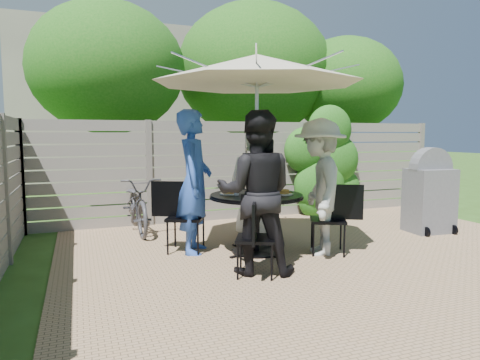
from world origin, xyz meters
name	(u,v)px	position (x,y,z in m)	size (l,w,h in m)	color
backyard_envelope	(176,106)	(0.09, 10.29, 2.61)	(60.00, 60.00, 5.00)	#2E4C18
patio_table	(256,212)	(-0.95, 0.70, 0.56)	(1.61, 1.61, 0.80)	black
umbrella	(257,69)	(-0.95, 0.70, 2.43)	(3.56, 3.56, 2.62)	silver
chair_back	(257,221)	(-0.56, 1.59, 0.25)	(0.53, 0.64, 0.84)	black
person_back	(257,182)	(-0.62, 1.47, 0.88)	(0.86, 0.56, 1.77)	white
chair_left	(185,231)	(-1.83, 1.09, 0.29)	(0.74, 0.63, 0.97)	black
person_left	(194,182)	(-1.71, 1.04, 0.96)	(0.70, 0.46, 1.93)	blue
chair_front	(255,254)	(-1.33, -0.18, 0.27)	(0.57, 0.67, 0.89)	black
person_front	(256,193)	(-1.28, -0.06, 0.93)	(0.91, 0.71, 1.87)	black
chair_right	(329,233)	(-0.06, 0.32, 0.28)	(0.72, 0.61, 0.94)	black
person_right	(319,187)	(-0.19, 0.37, 0.90)	(1.17, 0.67, 1.81)	#B2B5B0
plate_back	(257,189)	(-0.80, 1.04, 0.83)	(0.26, 0.26, 0.06)	white
plate_left	(229,192)	(-1.28, 0.85, 0.83)	(0.26, 0.26, 0.06)	white
plate_front	(256,196)	(-1.09, 0.37, 0.83)	(0.26, 0.26, 0.06)	white
plate_right	(284,193)	(-0.62, 0.56, 0.83)	(0.26, 0.26, 0.06)	white
plate_extra	(271,196)	(-0.90, 0.36, 0.83)	(0.24, 0.24, 0.06)	white
glass_back	(249,187)	(-0.94, 0.98, 0.87)	(0.07, 0.07, 0.14)	silver
glass_left	(236,190)	(-1.23, 0.71, 0.87)	(0.07, 0.07, 0.14)	silver
glass_front	(265,192)	(-0.96, 0.42, 0.87)	(0.07, 0.07, 0.14)	silver
glass_right	(276,188)	(-0.67, 0.70, 0.87)	(0.07, 0.07, 0.14)	silver
syrup_jug	(252,188)	(-0.98, 0.77, 0.88)	(0.09, 0.09, 0.16)	#59280C
coffee_cup	(264,188)	(-0.77, 0.87, 0.86)	(0.08, 0.08, 0.12)	#C6B293
bicycle	(137,204)	(-2.28, 2.60, 0.46)	(0.61, 1.76, 0.92)	#333338
bbq_grill	(430,194)	(2.15, 0.84, 0.63)	(0.72, 0.57, 1.39)	slate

